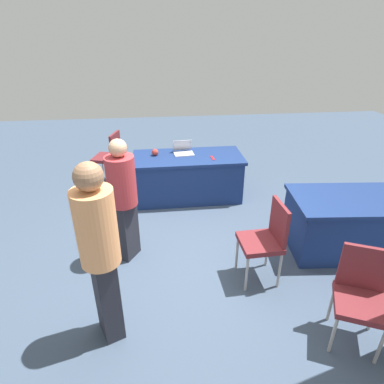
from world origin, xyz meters
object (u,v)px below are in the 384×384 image
(chair_tucked_left, at_px, (110,154))
(scissors_red, at_px, (213,158))
(person_presenter, at_px, (100,248))
(chair_near_front, at_px, (361,292))
(table_foreground, at_px, (188,177))
(table_mid_left, at_px, (354,223))
(laptop_silver, at_px, (183,151))
(chair_aisle, at_px, (266,237))
(yarn_ball, at_px, (155,152))
(person_attendee_standing, at_px, (123,196))

(chair_tucked_left, xyz_separation_m, scissors_red, (-1.75, 0.89, 0.20))
(person_presenter, bearing_deg, chair_near_front, -120.49)
(chair_tucked_left, bearing_deg, table_foreground, -102.72)
(table_mid_left, bearing_deg, scissors_red, -44.02)
(chair_near_front, height_order, laptop_silver, laptop_silver)
(table_foreground, height_order, chair_aisle, chair_aisle)
(person_presenter, xyz_separation_m, yarn_ball, (-0.48, -2.82, -0.20))
(chair_near_front, bearing_deg, table_foreground, -42.71)
(chair_tucked_left, height_order, person_presenter, person_presenter)
(chair_near_front, bearing_deg, person_presenter, 17.42)
(chair_near_front, distance_m, yarn_ball, 3.59)
(chair_tucked_left, distance_m, laptop_silver, 1.46)
(chair_tucked_left, bearing_deg, scissors_red, -100.85)
(table_foreground, xyz_separation_m, scissors_red, (-0.39, 0.14, 0.38))
(chair_near_front, distance_m, laptop_silver, 3.42)
(table_foreground, height_order, scissors_red, scissors_red)
(chair_near_front, distance_m, person_presenter, 2.34)
(yarn_ball, height_order, scissors_red, yarn_ball)
(yarn_ball, bearing_deg, person_presenter, 80.24)
(chair_tucked_left, relative_size, person_presenter, 0.54)
(chair_near_front, bearing_deg, table_mid_left, -94.47)
(table_mid_left, relative_size, chair_tucked_left, 1.80)
(scissors_red, bearing_deg, table_foreground, -115.51)
(chair_near_front, relative_size, person_attendee_standing, 0.60)
(table_mid_left, xyz_separation_m, person_presenter, (3.01, 1.03, 0.62))
(laptop_silver, bearing_deg, chair_tucked_left, -30.89)
(table_mid_left, distance_m, chair_tucked_left, 4.15)
(table_mid_left, relative_size, laptop_silver, 5.03)
(chair_near_front, bearing_deg, person_attendee_standing, -9.45)
(person_attendee_standing, distance_m, laptop_silver, 1.88)
(table_foreground, xyz_separation_m, chair_tucked_left, (1.36, -0.75, 0.18))
(chair_tucked_left, xyz_separation_m, person_attendee_standing, (-0.44, 2.28, 0.32))
(yarn_ball, relative_size, scissors_red, 0.61)
(person_presenter, bearing_deg, person_attendee_standing, -27.75)
(table_foreground, xyz_separation_m, laptop_silver, (0.06, -0.13, 0.41))
(chair_tucked_left, distance_m, person_presenter, 3.52)
(table_foreground, distance_m, scissors_red, 0.56)
(person_presenter, bearing_deg, chair_tucked_left, -17.70)
(table_mid_left, height_order, person_attendee_standing, person_attendee_standing)
(chair_tucked_left, relative_size, laptop_silver, 2.79)
(table_foreground, height_order, chair_tucked_left, chair_tucked_left)
(table_foreground, height_order, person_presenter, person_presenter)
(person_attendee_standing, bearing_deg, chair_near_front, -92.28)
(table_mid_left, relative_size, yarn_ball, 15.84)
(table_mid_left, xyz_separation_m, yarn_ball, (2.53, -1.78, 0.43))
(table_mid_left, relative_size, chair_near_front, 1.84)
(scissors_red, bearing_deg, chair_aisle, 2.28)
(scissors_red, bearing_deg, person_presenter, -34.26)
(table_mid_left, height_order, scissors_red, scissors_red)
(laptop_silver, distance_m, scissors_red, 0.53)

